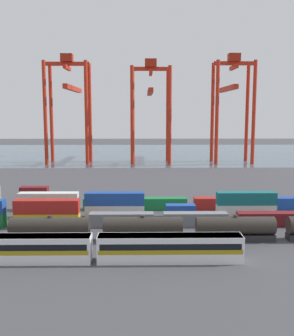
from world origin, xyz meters
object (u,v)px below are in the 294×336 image
at_px(shipping_container_19, 97,204).
at_px(gantry_crane_central, 150,101).
at_px(passenger_train, 94,247).
at_px(shipping_container_17, 35,204).
at_px(freight_tank_row, 143,229).
at_px(shipping_container_8, 49,211).
at_px(shipping_container_21, 221,203).
at_px(gantry_crane_west, 69,98).
at_px(shipping_container_2, 47,220).
at_px(shipping_container_13, 246,211).
at_px(shipping_container_22, 283,203).
at_px(gantry_crane_east, 231,98).
at_px(shipping_container_10, 115,211).

relative_size(shipping_container_19, gantry_crane_central, 0.14).
height_order(passenger_train, shipping_container_17, passenger_train).
relative_size(freight_tank_row, shipping_container_8, 6.23).
distance_m(shipping_container_21, gantry_crane_central, 90.83).
xyz_separation_m(shipping_container_19, gantry_crane_west, (-20.77, 86.69, 26.13)).
relative_size(shipping_container_8, shipping_container_17, 2.00).
bearing_deg(freight_tank_row, shipping_container_2, 154.27).
height_order(shipping_container_13, gantry_crane_west, gantry_crane_west).
xyz_separation_m(shipping_container_2, gantry_crane_west, (-12.81, 99.99, 26.13)).
relative_size(shipping_container_13, gantry_crane_central, 0.28).
height_order(passenger_train, shipping_container_2, passenger_train).
relative_size(shipping_container_19, shipping_container_22, 0.50).
distance_m(shipping_container_13, gantry_crane_west, 110.05).
bearing_deg(gantry_crane_west, gantry_crane_east, -0.40).
height_order(freight_tank_row, shipping_container_13, freight_tank_row).
bearing_deg(shipping_container_19, shipping_container_10, -56.88).
relative_size(shipping_container_2, shipping_container_22, 1.00).
bearing_deg(gantry_crane_west, shipping_container_10, -74.95).
height_order(passenger_train, shipping_container_8, passenger_train).
bearing_deg(gantry_crane_central, shipping_container_8, -103.85).
xyz_separation_m(shipping_container_13, shipping_container_19, (-31.35, 6.65, 0.00)).
bearing_deg(gantry_crane_west, gantry_crane_central, -0.72).
relative_size(passenger_train, shipping_container_10, 3.53).
height_order(shipping_container_10, shipping_container_13, same).
height_order(freight_tank_row, gantry_crane_east, gantry_crane_east).
relative_size(shipping_container_8, shipping_container_19, 2.00).
bearing_deg(gantry_crane_central, shipping_container_17, -107.70).
distance_m(passenger_train, freight_tank_row, 11.80).
xyz_separation_m(passenger_train, shipping_container_10, (1.32, 24.81, -0.84)).
bearing_deg(freight_tank_row, shipping_container_21, 51.43).
distance_m(shipping_container_22, gantry_crane_central, 93.91).
relative_size(shipping_container_17, shipping_container_21, 0.50).
bearing_deg(shipping_container_13, shipping_container_21, 119.68).
distance_m(passenger_train, gantry_crane_central, 120.62).
height_order(shipping_container_10, shipping_container_19, same).
bearing_deg(shipping_container_8, shipping_container_19, 35.97).
bearing_deg(gantry_crane_central, shipping_container_13, -79.27).
xyz_separation_m(passenger_train, freight_tank_row, (7.02, 9.48, -0.05)).
xyz_separation_m(shipping_container_2, shipping_container_17, (-5.83, 13.31, 0.00)).
bearing_deg(shipping_container_19, gantry_crane_central, 80.95).
relative_size(passenger_train, shipping_container_17, 7.07).
height_order(passenger_train, shipping_container_21, passenger_train).
bearing_deg(gantry_crane_central, shipping_container_19, -99.05).
bearing_deg(shipping_container_21, freight_tank_row, -128.57).
relative_size(freight_tank_row, gantry_crane_east, 1.66).
bearing_deg(gantry_crane_west, shipping_container_2, -82.70).
height_order(shipping_container_17, shipping_container_21, same).
bearing_deg(gantry_crane_west, shipping_container_8, -82.92).
relative_size(shipping_container_8, shipping_container_22, 1.00).
height_order(freight_tank_row, shipping_container_2, freight_tank_row).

